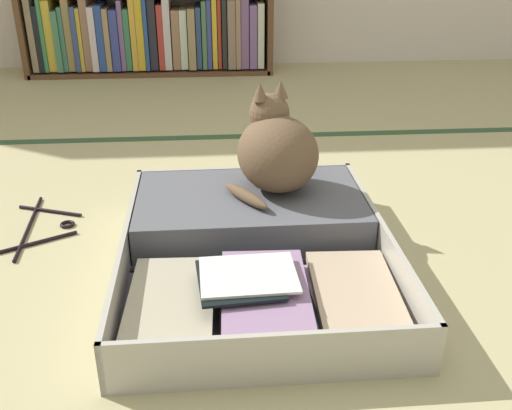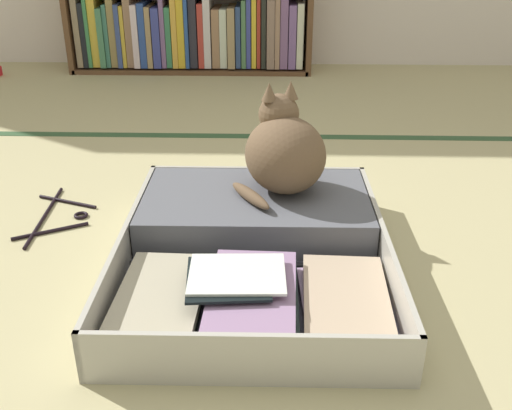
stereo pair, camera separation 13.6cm
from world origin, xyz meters
TOP-DOWN VIEW (x-y plane):
  - ground_plane at (0.00, 0.00)m, footprint 10.00×10.00m
  - tatami_border at (0.00, 1.11)m, footprint 4.80×0.05m
  - open_suitcase at (-0.05, 0.17)m, footprint 0.64×0.80m
  - black_cat at (0.02, 0.35)m, footprint 0.29×0.31m
  - clothes_hanger at (-0.63, 0.38)m, footprint 0.20×0.38m

SIDE VIEW (x-z plane):
  - ground_plane at x=0.00m, z-range 0.00..0.00m
  - tatami_border at x=0.00m, z-range 0.00..0.00m
  - clothes_hanger at x=-0.63m, z-range 0.00..0.01m
  - open_suitcase at x=-0.05m, z-range -0.01..0.11m
  - black_cat at x=0.02m, z-range 0.08..0.37m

